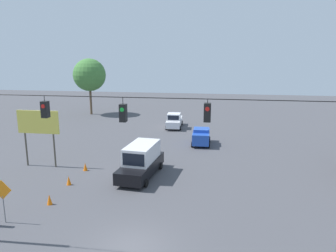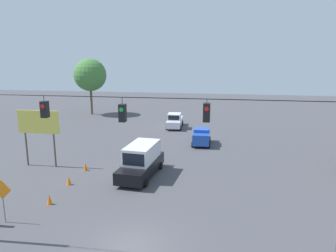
{
  "view_description": "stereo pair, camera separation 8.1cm",
  "coord_description": "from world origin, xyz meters",
  "px_view_note": "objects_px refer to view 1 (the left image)",
  "views": [
    {
      "loc": [
        -4.49,
        15.61,
        10.42
      ],
      "look_at": [
        -0.54,
        -9.78,
        4.66
      ],
      "focal_mm": 35.0,
      "sensor_mm": 36.0,
      "label": 1
    },
    {
      "loc": [
        -4.57,
        15.6,
        10.42
      ],
      "look_at": [
        -0.54,
        -9.78,
        4.66
      ],
      "focal_mm": 35.0,
      "sensor_mm": 36.0,
      "label": 2
    }
  ],
  "objects_px": {
    "overhead_signal_span": "(125,155)",
    "box_truck_black_withflow_mid": "(141,160)",
    "roadside_billboard": "(38,126)",
    "tree_horizon_left": "(89,75)",
    "sedan_blue_oncoming_deep": "(201,136)",
    "work_zone_sign": "(2,193)",
    "pickup_truck_white_withflow_deep": "(174,121)",
    "traffic_cone_second": "(69,180)",
    "traffic_cone_third": "(85,167)",
    "traffic_cone_nearest": "(49,199)"
  },
  "relations": [
    {
      "from": "traffic_cone_second",
      "to": "tree_horizon_left",
      "type": "bearing_deg",
      "value": -71.5
    },
    {
      "from": "box_truck_black_withflow_mid",
      "to": "tree_horizon_left",
      "type": "relative_size",
      "value": 0.7
    },
    {
      "from": "overhead_signal_span",
      "to": "traffic_cone_third",
      "type": "relative_size",
      "value": 27.93
    },
    {
      "from": "box_truck_black_withflow_mid",
      "to": "tree_horizon_left",
      "type": "xyz_separation_m",
      "value": [
        15.34,
        -27.02,
        5.38
      ]
    },
    {
      "from": "traffic_cone_nearest",
      "to": "sedan_blue_oncoming_deep",
      "type": "bearing_deg",
      "value": -119.37
    },
    {
      "from": "sedan_blue_oncoming_deep",
      "to": "tree_horizon_left",
      "type": "height_order",
      "value": "tree_horizon_left"
    },
    {
      "from": "pickup_truck_white_withflow_deep",
      "to": "tree_horizon_left",
      "type": "relative_size",
      "value": 0.56
    },
    {
      "from": "traffic_cone_nearest",
      "to": "traffic_cone_second",
      "type": "bearing_deg",
      "value": -86.3
    },
    {
      "from": "sedan_blue_oncoming_deep",
      "to": "work_zone_sign",
      "type": "distance_m",
      "value": 22.81
    },
    {
      "from": "roadside_billboard",
      "to": "work_zone_sign",
      "type": "relative_size",
      "value": 1.87
    },
    {
      "from": "pickup_truck_white_withflow_deep",
      "to": "box_truck_black_withflow_mid",
      "type": "bearing_deg",
      "value": 89.21
    },
    {
      "from": "box_truck_black_withflow_mid",
      "to": "work_zone_sign",
      "type": "height_order",
      "value": "work_zone_sign"
    },
    {
      "from": "sedan_blue_oncoming_deep",
      "to": "tree_horizon_left",
      "type": "relative_size",
      "value": 0.43
    },
    {
      "from": "pickup_truck_white_withflow_deep",
      "to": "sedan_blue_oncoming_deep",
      "type": "bearing_deg",
      "value": 117.31
    },
    {
      "from": "overhead_signal_span",
      "to": "sedan_blue_oncoming_deep",
      "type": "height_order",
      "value": "overhead_signal_span"
    },
    {
      "from": "box_truck_black_withflow_mid",
      "to": "roadside_billboard",
      "type": "distance_m",
      "value": 10.22
    },
    {
      "from": "overhead_signal_span",
      "to": "roadside_billboard",
      "type": "bearing_deg",
      "value": -45.94
    },
    {
      "from": "roadside_billboard",
      "to": "work_zone_sign",
      "type": "bearing_deg",
      "value": 107.96
    },
    {
      "from": "roadside_billboard",
      "to": "tree_horizon_left",
      "type": "bearing_deg",
      "value": -78.14
    },
    {
      "from": "roadside_billboard",
      "to": "sedan_blue_oncoming_deep",
      "type": "bearing_deg",
      "value": -145.81
    },
    {
      "from": "overhead_signal_span",
      "to": "work_zone_sign",
      "type": "distance_m",
      "value": 9.43
    },
    {
      "from": "roadside_billboard",
      "to": "work_zone_sign",
      "type": "height_order",
      "value": "roadside_billboard"
    },
    {
      "from": "sedan_blue_oncoming_deep",
      "to": "overhead_signal_span",
      "type": "bearing_deg",
      "value": 83.19
    },
    {
      "from": "roadside_billboard",
      "to": "tree_horizon_left",
      "type": "xyz_separation_m",
      "value": [
        5.48,
        -26.08,
        2.88
      ]
    },
    {
      "from": "traffic_cone_nearest",
      "to": "traffic_cone_second",
      "type": "xyz_separation_m",
      "value": [
        0.23,
        -3.52,
        0.0
      ]
    },
    {
      "from": "work_zone_sign",
      "to": "pickup_truck_white_withflow_deep",
      "type": "bearing_deg",
      "value": -103.66
    },
    {
      "from": "roadside_billboard",
      "to": "pickup_truck_white_withflow_deep",
      "type": "bearing_deg",
      "value": -119.27
    },
    {
      "from": "traffic_cone_second",
      "to": "traffic_cone_nearest",
      "type": "bearing_deg",
      "value": 93.7
    },
    {
      "from": "pickup_truck_white_withflow_deep",
      "to": "traffic_cone_second",
      "type": "xyz_separation_m",
      "value": [
        5.59,
        21.89,
        -0.6
      ]
    },
    {
      "from": "pickup_truck_white_withflow_deep",
      "to": "work_zone_sign",
      "type": "xyz_separation_m",
      "value": [
        6.85,
        28.17,
        1.01
      ]
    },
    {
      "from": "overhead_signal_span",
      "to": "work_zone_sign",
      "type": "height_order",
      "value": "overhead_signal_span"
    },
    {
      "from": "overhead_signal_span",
      "to": "traffic_cone_second",
      "type": "distance_m",
      "value": 12.19
    },
    {
      "from": "overhead_signal_span",
      "to": "sedan_blue_oncoming_deep",
      "type": "relative_size",
      "value": 5.13
    },
    {
      "from": "overhead_signal_span",
      "to": "tree_horizon_left",
      "type": "xyz_separation_m",
      "value": [
        17.26,
        -38.26,
        1.24
      ]
    },
    {
      "from": "sedan_blue_oncoming_deep",
      "to": "tree_horizon_left",
      "type": "distance_m",
      "value": 26.34
    },
    {
      "from": "work_zone_sign",
      "to": "roadside_billboard",
      "type": "bearing_deg",
      "value": -72.04
    },
    {
      "from": "tree_horizon_left",
      "to": "roadside_billboard",
      "type": "bearing_deg",
      "value": 101.86
    },
    {
      "from": "box_truck_black_withflow_mid",
      "to": "roadside_billboard",
      "type": "bearing_deg",
      "value": -5.42
    },
    {
      "from": "traffic_cone_nearest",
      "to": "pickup_truck_white_withflow_deep",
      "type": "bearing_deg",
      "value": -101.92
    },
    {
      "from": "overhead_signal_span",
      "to": "pickup_truck_white_withflow_deep",
      "type": "distance_m",
      "value": 30.62
    },
    {
      "from": "box_truck_black_withflow_mid",
      "to": "sedan_blue_oncoming_deep",
      "type": "xyz_separation_m",
      "value": [
        -4.54,
        -10.72,
        -0.38
      ]
    },
    {
      "from": "overhead_signal_span",
      "to": "roadside_billboard",
      "type": "xyz_separation_m",
      "value": [
        11.78,
        -12.17,
        -1.64
      ]
    },
    {
      "from": "overhead_signal_span",
      "to": "box_truck_black_withflow_mid",
      "type": "xyz_separation_m",
      "value": [
        1.92,
        -11.23,
        -4.14
      ]
    },
    {
      "from": "traffic_cone_third",
      "to": "traffic_cone_second",
      "type": "bearing_deg",
      "value": 89.85
    },
    {
      "from": "box_truck_black_withflow_mid",
      "to": "tree_horizon_left",
      "type": "height_order",
      "value": "tree_horizon_left"
    },
    {
      "from": "traffic_cone_third",
      "to": "tree_horizon_left",
      "type": "relative_size",
      "value": 0.08
    },
    {
      "from": "pickup_truck_white_withflow_deep",
      "to": "traffic_cone_third",
      "type": "relative_size",
      "value": 7.21
    },
    {
      "from": "sedan_blue_oncoming_deep",
      "to": "work_zone_sign",
      "type": "xyz_separation_m",
      "value": [
        11.12,
        19.89,
        0.99
      ]
    },
    {
      "from": "box_truck_black_withflow_mid",
      "to": "work_zone_sign",
      "type": "relative_size",
      "value": 2.36
    },
    {
      "from": "box_truck_black_withflow_mid",
      "to": "traffic_cone_nearest",
      "type": "distance_m",
      "value": 8.25
    }
  ]
}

